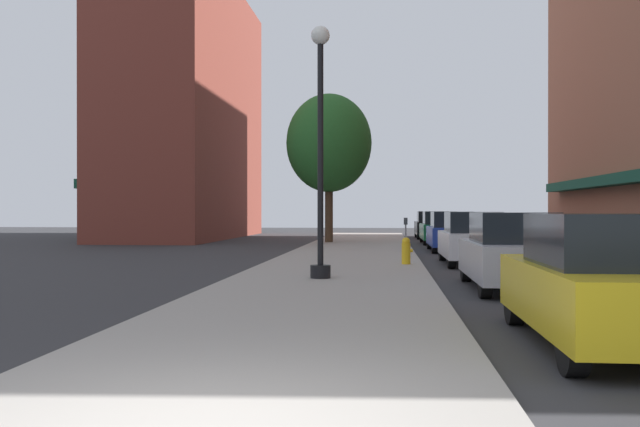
{
  "coord_description": "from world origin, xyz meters",
  "views": [
    {
      "loc": [
        1.32,
        -4.85,
        1.7
      ],
      "look_at": [
        -0.84,
        17.53,
        1.61
      ],
      "focal_mm": 38.64,
      "sensor_mm": 36.0,
      "label": 1
    }
  ],
  "objects_px": {
    "car_green": "(439,228)",
    "car_black": "(430,225)",
    "car_yellow": "(604,282)",
    "lamppost": "(320,146)",
    "parking_meter_near": "(406,230)",
    "car_silver": "(512,252)",
    "car_blue": "(451,232)",
    "fire_hydrant": "(406,251)",
    "tree_near": "(329,143)",
    "car_white": "(472,239)"
  },
  "relations": [
    {
      "from": "parking_meter_near",
      "to": "car_white",
      "type": "distance_m",
      "value": 4.7
    },
    {
      "from": "car_blue",
      "to": "car_green",
      "type": "bearing_deg",
      "value": 88.99
    },
    {
      "from": "car_silver",
      "to": "car_green",
      "type": "distance_m",
      "value": 20.31
    },
    {
      "from": "car_silver",
      "to": "car_white",
      "type": "bearing_deg",
      "value": 89.18
    },
    {
      "from": "car_yellow",
      "to": "car_green",
      "type": "xyz_separation_m",
      "value": [
        0.0,
        26.58,
        0.0
      ]
    },
    {
      "from": "car_silver",
      "to": "car_yellow",
      "type": "bearing_deg",
      "value": -90.82
    },
    {
      "from": "fire_hydrant",
      "to": "car_silver",
      "type": "distance_m",
      "value": 5.75
    },
    {
      "from": "car_black",
      "to": "parking_meter_near",
      "type": "bearing_deg",
      "value": -97.82
    },
    {
      "from": "tree_near",
      "to": "car_yellow",
      "type": "height_order",
      "value": "tree_near"
    },
    {
      "from": "fire_hydrant",
      "to": "tree_near",
      "type": "distance_m",
      "value": 15.15
    },
    {
      "from": "lamppost",
      "to": "car_white",
      "type": "relative_size",
      "value": 1.37
    },
    {
      "from": "car_silver",
      "to": "car_blue",
      "type": "bearing_deg",
      "value": 89.18
    },
    {
      "from": "car_yellow",
      "to": "car_black",
      "type": "xyz_separation_m",
      "value": [
        0.0,
        33.52,
        0.0
      ]
    },
    {
      "from": "tree_near",
      "to": "car_blue",
      "type": "bearing_deg",
      "value": -44.52
    },
    {
      "from": "car_yellow",
      "to": "car_silver",
      "type": "bearing_deg",
      "value": 88.97
    },
    {
      "from": "lamppost",
      "to": "parking_meter_near",
      "type": "height_order",
      "value": "lamppost"
    },
    {
      "from": "lamppost",
      "to": "car_blue",
      "type": "relative_size",
      "value": 1.37
    },
    {
      "from": "car_blue",
      "to": "car_black",
      "type": "bearing_deg",
      "value": 88.99
    },
    {
      "from": "lamppost",
      "to": "car_silver",
      "type": "height_order",
      "value": "lamppost"
    },
    {
      "from": "car_white",
      "to": "parking_meter_near",
      "type": "bearing_deg",
      "value": 114.94
    },
    {
      "from": "fire_hydrant",
      "to": "car_blue",
      "type": "distance_m",
      "value": 8.83
    },
    {
      "from": "car_silver",
      "to": "parking_meter_near",
      "type": "bearing_deg",
      "value": 99.08
    },
    {
      "from": "fire_hydrant",
      "to": "car_white",
      "type": "relative_size",
      "value": 0.18
    },
    {
      "from": "lamppost",
      "to": "car_silver",
      "type": "relative_size",
      "value": 1.37
    },
    {
      "from": "parking_meter_near",
      "to": "tree_near",
      "type": "relative_size",
      "value": 0.18
    },
    {
      "from": "parking_meter_near",
      "to": "tree_near",
      "type": "distance_m",
      "value": 9.87
    },
    {
      "from": "lamppost",
      "to": "fire_hydrant",
      "type": "bearing_deg",
      "value": 64.33
    },
    {
      "from": "tree_near",
      "to": "car_silver",
      "type": "distance_m",
      "value": 20.61
    },
    {
      "from": "car_black",
      "to": "car_white",
      "type": "bearing_deg",
      "value": -90.91
    },
    {
      "from": "fire_hydrant",
      "to": "car_black",
      "type": "height_order",
      "value": "car_black"
    },
    {
      "from": "car_yellow",
      "to": "tree_near",
      "type": "bearing_deg",
      "value": 101.19
    },
    {
      "from": "parking_meter_near",
      "to": "car_blue",
      "type": "bearing_deg",
      "value": 54.62
    },
    {
      "from": "lamppost",
      "to": "tree_near",
      "type": "distance_m",
      "value": 18.58
    },
    {
      "from": "car_blue",
      "to": "tree_near",
      "type": "bearing_deg",
      "value": 134.47
    },
    {
      "from": "car_white",
      "to": "car_silver",
      "type": "bearing_deg",
      "value": -89.56
    },
    {
      "from": "car_green",
      "to": "car_black",
      "type": "xyz_separation_m",
      "value": [
        0.0,
        6.94,
        0.0
      ]
    },
    {
      "from": "car_silver",
      "to": "car_black",
      "type": "distance_m",
      "value": 27.25
    },
    {
      "from": "lamppost",
      "to": "car_green",
      "type": "height_order",
      "value": "lamppost"
    },
    {
      "from": "car_yellow",
      "to": "car_black",
      "type": "bearing_deg",
      "value": 88.97
    },
    {
      "from": "lamppost",
      "to": "car_silver",
      "type": "distance_m",
      "value": 4.94
    },
    {
      "from": "car_green",
      "to": "car_blue",
      "type": "bearing_deg",
      "value": -88.29
    },
    {
      "from": "car_yellow",
      "to": "car_silver",
      "type": "distance_m",
      "value": 6.27
    },
    {
      "from": "fire_hydrant",
      "to": "car_white",
      "type": "distance_m",
      "value": 2.62
    },
    {
      "from": "car_green",
      "to": "car_black",
      "type": "height_order",
      "value": "same"
    },
    {
      "from": "fire_hydrant",
      "to": "parking_meter_near",
      "type": "bearing_deg",
      "value": 88.55
    },
    {
      "from": "tree_near",
      "to": "car_green",
      "type": "bearing_deg",
      "value": 9.57
    },
    {
      "from": "car_silver",
      "to": "car_green",
      "type": "bearing_deg",
      "value": 89.18
    },
    {
      "from": "parking_meter_near",
      "to": "car_green",
      "type": "xyz_separation_m",
      "value": [
        1.95,
        9.14,
        -0.14
      ]
    },
    {
      "from": "car_blue",
      "to": "car_black",
      "type": "height_order",
      "value": "same"
    },
    {
      "from": "parking_meter_near",
      "to": "car_black",
      "type": "xyz_separation_m",
      "value": [
        1.95,
        16.08,
        -0.14
      ]
    }
  ]
}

